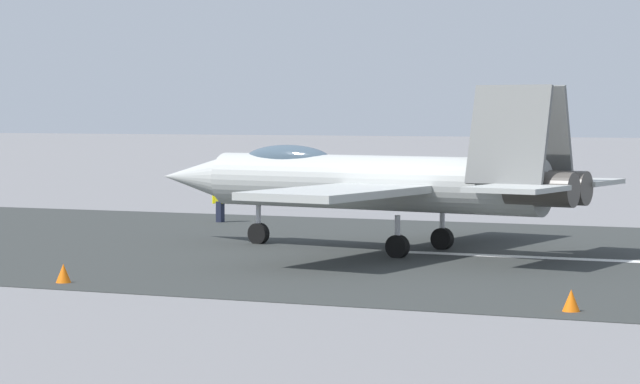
{
  "coord_description": "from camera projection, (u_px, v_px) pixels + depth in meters",
  "views": [
    {
      "loc": [
        -12.22,
        44.66,
        4.81
      ],
      "look_at": [
        5.32,
        3.52,
        2.2
      ],
      "focal_mm": 79.14,
      "sensor_mm": 36.0,
      "label": 1
    }
  ],
  "objects": [
    {
      "name": "ground_plane",
      "position": [
        512.0,
        257.0,
        46.07
      ],
      "size": [
        400.0,
        400.0,
        0.0
      ],
      "primitive_type": "plane",
      "color": "slate"
    },
    {
      "name": "runway_strip",
      "position": [
        512.0,
        257.0,
        46.07
      ],
      "size": [
        240.0,
        26.0,
        0.02
      ],
      "color": "#2F3231",
      "rests_on": "ground"
    },
    {
      "name": "fighter_jet",
      "position": [
        375.0,
        181.0,
        47.84
      ],
      "size": [
        17.05,
        15.02,
        5.6
      ],
      "color": "#B1B4B0",
      "rests_on": "ground"
    },
    {
      "name": "crew_person",
      "position": [
        220.0,
        202.0,
        60.18
      ],
      "size": [
        0.68,
        0.38,
        1.72
      ],
      "color": "#1E2338",
      "rests_on": "ground"
    },
    {
      "name": "marker_cone_near",
      "position": [
        571.0,
        301.0,
        33.49
      ],
      "size": [
        0.44,
        0.44,
        0.55
      ],
      "primitive_type": "cone",
      "color": "orange",
      "rests_on": "ground"
    },
    {
      "name": "marker_cone_mid",
      "position": [
        63.0,
        273.0,
        39.07
      ],
      "size": [
        0.44,
        0.44,
        0.55
      ],
      "primitive_type": "cone",
      "color": "orange",
      "rests_on": "ground"
    }
  ]
}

